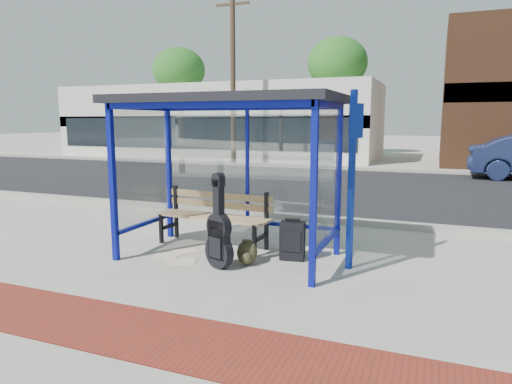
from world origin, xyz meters
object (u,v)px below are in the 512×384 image
at_px(bench, 214,214).
at_px(suitcase, 292,241).
at_px(guitar_bag, 219,236).
at_px(backpack, 247,253).

distance_m(bench, suitcase, 1.49).
xyz_separation_m(guitar_bag, backpack, (0.30, 0.28, -0.30)).
distance_m(guitar_bag, backpack, 0.51).
relative_size(guitar_bag, suitcase, 2.03).
distance_m(guitar_bag, suitcase, 1.14).
xyz_separation_m(bench, suitcase, (1.44, -0.28, -0.24)).
bearing_deg(guitar_bag, suitcase, 64.00).
relative_size(bench, suitcase, 3.21).
bearing_deg(bench, suitcase, -6.39).
relative_size(bench, backpack, 5.64).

